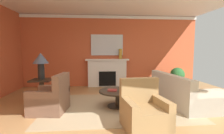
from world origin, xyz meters
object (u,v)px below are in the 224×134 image
mantel_mirror (107,45)px  table_lamp (41,61)px  fireplace (107,73)px  side_table (42,90)px  potted_plant (177,76)px  sofa (179,93)px  vase_mantel_right (120,54)px  coffee_table (118,95)px  vase_tall_corner (160,80)px  armchair_near_window (51,100)px  armchair_facing_fireplace (144,113)px

mantel_mirror → table_lamp: mantel_mirror is taller
fireplace → side_table: size_ratio=2.57×
mantel_mirror → potted_plant: 3.14m
sofa → vase_mantel_right: (-1.38, 2.39, 1.07)m
coffee_table → side_table: bearing=167.3°
sofa → table_lamp: (-3.92, 0.35, 0.93)m
sofa → vase_tall_corner: (0.27, 2.14, -0.01)m
mantel_mirror → table_lamp: size_ratio=1.79×
fireplace → coffee_table: bearing=-86.8°
sofa → potted_plant: size_ratio=2.60×
sofa → side_table: bearing=175.0°
potted_plant → vase_tall_corner: bearing=157.8°
fireplace → vase_tall_corner: fireplace is taller
fireplace → sofa: (1.93, -2.44, -0.25)m
mantel_mirror → potted_plant: (2.80, -0.66, -1.25)m
vase_mantel_right → potted_plant: vase_mantel_right is taller
sofa → coffee_table: bearing=-175.7°
armchair_near_window → armchair_facing_fireplace: same height
sofa → armchair_facing_fireplace: bearing=-135.2°
mantel_mirror → fireplace: bearing=-90.0°
side_table → fireplace: bearing=46.6°
fireplace → mantel_mirror: 1.20m
armchair_near_window → vase_mantel_right: size_ratio=2.27×
table_lamp → vase_mantel_right: size_ratio=1.79×
mantel_mirror → armchair_facing_fireplace: mantel_mirror is taller
mantel_mirror → armchair_near_window: (-1.53, -2.95, -1.44)m
armchair_facing_fireplace → vase_mantel_right: vase_mantel_right is taller
coffee_table → vase_mantel_right: size_ratio=2.38×
table_lamp → fireplace: bearing=46.6°
table_lamp → vase_tall_corner: (4.18, 1.80, -0.94)m
vase_mantel_right → vase_tall_corner: (1.65, -0.25, -1.09)m
fireplace → table_lamp: bearing=-133.4°
armchair_facing_fireplace → potted_plant: 4.03m
coffee_table → potted_plant: 3.35m
table_lamp → side_table: bearing=90.0°
side_table → vase_mantel_right: bearing=39.0°
side_table → vase_tall_corner: 4.56m
vase_tall_corner → potted_plant: (0.60, -0.24, 0.21)m
armchair_facing_fireplace → coffee_table: armchair_facing_fireplace is taller
side_table → potted_plant: bearing=18.0°
mantel_mirror → side_table: size_ratio=1.92×
table_lamp → vase_mantel_right: vase_mantel_right is taller
fireplace → vase_mantel_right: bearing=-5.1°
mantel_mirror → vase_mantel_right: bearing=-17.2°
fireplace → vase_mantel_right: 0.99m
sofa → armchair_near_window: armchair_near_window is taller
mantel_mirror → vase_tall_corner: size_ratio=2.35×
sofa → armchair_facing_fireplace: armchair_facing_fireplace is taller
mantel_mirror → side_table: mantel_mirror is taller
potted_plant → armchair_near_window: bearing=-152.2°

